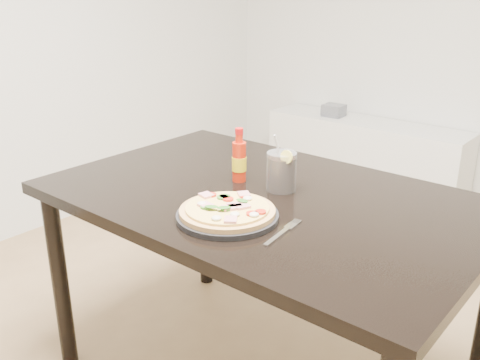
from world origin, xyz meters
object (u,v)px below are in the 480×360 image
Objects in this scene: plate at (227,216)px; media_console at (364,156)px; pizza at (228,210)px; dining_table at (263,217)px; cola_cup at (281,172)px; hot_sauce_bottle at (239,160)px; fork at (284,231)px.

plate is 0.21× the size of media_console.
pizza is at bearing -73.06° from media_console.
dining_table is 7.47× the size of cola_cup.
dining_table reaches higher than media_console.
hot_sauce_bottle is 0.99× the size of fork.
hot_sauce_bottle is 0.16m from cola_cup.
media_console is (-0.68, 2.23, -0.53)m from pizza.
media_console is at bearing 104.41° from fork.
pizza is at bearing -87.06° from cola_cup.
media_console is at bearing 104.38° from hot_sauce_bottle.
hot_sauce_bottle is 0.13× the size of media_console.
cola_cup is 2.13m from media_console.
fork is at bearing 9.46° from plate.
hot_sauce_bottle is at bearing 139.68° from fork.
cola_cup is (0.02, 0.06, 0.14)m from dining_table.
dining_table is 7.42× the size of fork.
hot_sauce_bottle is at bearing 123.68° from pizza.
hot_sauce_bottle is (-0.17, 0.26, 0.05)m from pizza.
plate is 1.60× the size of hot_sauce_bottle.
dining_table is at bearing -111.78° from cola_cup.
media_console is at bearing 108.86° from cola_cup.
dining_table is 2.15m from media_console.
pizza reaches higher than dining_table.
cola_cup reaches higher than plate.
media_console is (-0.64, 2.01, -0.42)m from dining_table.
dining_table is at bearing 99.88° from plate.
dining_table is 5.05× the size of pizza.
plate reaches higher than fork.
pizza is 1.49× the size of hot_sauce_bottle.
plate is 0.32m from hot_sauce_bottle.
pizza reaches higher than media_console.
plate is at bearing -177.40° from fork.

